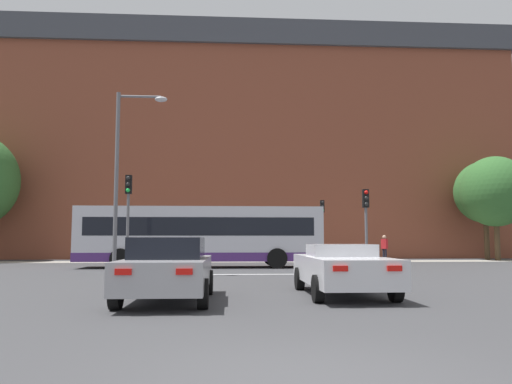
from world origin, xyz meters
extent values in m
plane|color=#3D3D3F|center=(0.00, 0.00, 0.00)|extent=(400.00, 400.00, 0.00)
cube|color=silver|center=(0.00, 15.48, 0.00)|extent=(8.14, 0.30, 0.01)
cube|color=#A09B91|center=(0.00, 27.05, 0.01)|extent=(69.04, 2.50, 0.01)
cube|color=brown|center=(-1.29, 38.79, 8.04)|extent=(45.26, 15.51, 16.07)
cube|color=#42444C|center=(-1.29, 38.79, 17.04)|extent=(46.17, 16.13, 1.94)
cube|color=brown|center=(-18.18, 39.52, 18.84)|extent=(0.90, 0.90, 1.65)
cube|color=brown|center=(-6.40, 42.43, 18.84)|extent=(0.90, 0.90, 1.65)
cube|color=brown|center=(4.74, 41.70, 18.84)|extent=(0.90, 0.90, 1.65)
cube|color=brown|center=(15.97, 37.11, 18.84)|extent=(0.90, 0.90, 1.65)
cube|color=#9E9EA3|center=(-2.17, 6.73, 0.66)|extent=(1.91, 4.43, 0.68)
cube|color=black|center=(-2.18, 6.69, 1.25)|extent=(1.63, 2.00, 0.49)
cylinder|color=black|center=(-3.06, 8.11, 0.32)|extent=(0.23, 0.64, 0.64)
cylinder|color=black|center=(-1.26, 8.09, 0.32)|extent=(0.23, 0.64, 0.64)
cylinder|color=black|center=(-3.08, 5.37, 0.32)|extent=(0.23, 0.64, 0.64)
cylinder|color=black|center=(-1.29, 5.35, 0.32)|extent=(0.23, 0.64, 0.64)
cube|color=red|center=(-2.78, 4.51, 0.83)|extent=(0.32, 0.05, 0.12)
cube|color=red|center=(-1.62, 4.50, 0.83)|extent=(0.32, 0.05, 0.12)
cube|color=silver|center=(2.21, 7.71, 0.66)|extent=(1.91, 4.73, 0.68)
cube|color=silver|center=(2.21, 7.83, 1.16)|extent=(1.63, 1.42, 0.32)
cylinder|color=black|center=(1.31, 9.18, 0.32)|extent=(0.22, 0.64, 0.64)
cylinder|color=black|center=(3.12, 9.17, 0.32)|extent=(0.22, 0.64, 0.64)
cylinder|color=black|center=(1.30, 6.25, 0.32)|extent=(0.22, 0.64, 0.64)
cylinder|color=black|center=(3.11, 6.24, 0.32)|extent=(0.22, 0.64, 0.64)
cube|color=red|center=(1.61, 5.33, 0.83)|extent=(0.32, 0.05, 0.12)
cube|color=red|center=(2.78, 5.32, 0.83)|extent=(0.32, 0.05, 0.12)
cube|color=silver|center=(-2.08, 20.57, 1.71)|extent=(12.27, 2.54, 2.72)
cube|color=#4C2870|center=(-2.08, 20.57, 0.57)|extent=(12.29, 2.56, 0.44)
cube|color=black|center=(-2.08, 20.57, 2.07)|extent=(11.28, 2.57, 0.90)
cylinder|color=black|center=(-5.88, 19.35, 0.50)|extent=(1.00, 0.28, 1.00)
cylinder|color=black|center=(-5.88, 21.79, 0.50)|extent=(1.00, 0.28, 1.00)
cylinder|color=black|center=(1.72, 19.35, 0.50)|extent=(1.00, 0.28, 1.00)
cylinder|color=black|center=(1.72, 21.79, 0.50)|extent=(1.00, 0.28, 1.00)
cylinder|color=slate|center=(5.42, 26.57, 1.57)|extent=(0.12, 0.12, 3.15)
cube|color=black|center=(5.42, 26.57, 3.55)|extent=(0.26, 0.20, 0.80)
sphere|color=black|center=(5.42, 26.44, 3.80)|extent=(0.17, 0.17, 0.17)
sphere|color=black|center=(5.42, 26.44, 3.55)|extent=(0.17, 0.17, 0.17)
sphere|color=#1ED14C|center=(5.42, 26.44, 3.29)|extent=(0.17, 0.17, 0.17)
cylinder|color=slate|center=(-4.94, 16.10, 1.68)|extent=(0.12, 0.12, 3.36)
cube|color=black|center=(-4.94, 16.10, 3.76)|extent=(0.26, 0.20, 0.80)
sphere|color=black|center=(-4.94, 15.97, 4.02)|extent=(0.17, 0.17, 0.17)
sphere|color=black|center=(-4.94, 15.97, 3.76)|extent=(0.17, 0.17, 0.17)
sphere|color=#1ED14C|center=(-4.94, 15.97, 3.50)|extent=(0.17, 0.17, 0.17)
cylinder|color=slate|center=(5.25, 16.00, 1.40)|extent=(0.12, 0.12, 2.81)
cube|color=black|center=(5.25, 16.00, 3.21)|extent=(0.26, 0.20, 0.80)
sphere|color=red|center=(5.25, 15.87, 3.46)|extent=(0.17, 0.17, 0.17)
sphere|color=black|center=(5.25, 15.87, 3.21)|extent=(0.17, 0.17, 0.17)
sphere|color=black|center=(5.25, 15.87, 2.95)|extent=(0.17, 0.17, 0.17)
cylinder|color=slate|center=(-5.21, 14.95, 3.70)|extent=(0.16, 0.16, 7.41)
cylinder|color=slate|center=(-4.35, 14.95, 7.26)|extent=(1.72, 0.10, 0.10)
ellipsoid|color=#B2B2B7|center=(-3.49, 14.95, 7.16)|extent=(0.50, 0.36, 0.22)
cylinder|color=black|center=(9.46, 26.81, 0.41)|extent=(0.13, 0.13, 0.81)
cylinder|color=black|center=(9.56, 26.68, 0.41)|extent=(0.13, 0.13, 0.81)
cube|color=#B21E23|center=(9.51, 26.74, 1.13)|extent=(0.41, 0.45, 0.64)
sphere|color=tan|center=(9.51, 26.74, 1.57)|extent=(0.24, 0.24, 0.24)
cylinder|color=#4C3823|center=(17.55, 28.90, 1.49)|extent=(0.36, 0.36, 2.99)
ellipsoid|color=#33662D|center=(17.55, 28.90, 4.77)|extent=(4.19, 4.19, 4.40)
cylinder|color=#4C3823|center=(17.55, 27.54, 1.37)|extent=(0.36, 0.36, 2.74)
ellipsoid|color=#33662D|center=(17.55, 27.54, 4.68)|extent=(4.57, 4.57, 4.80)
camera|label=1|loc=(-0.84, -5.23, 1.46)|focal=35.00mm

